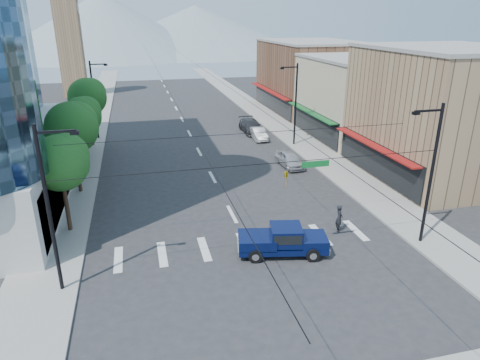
{
  "coord_description": "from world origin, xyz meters",
  "views": [
    {
      "loc": [
        -6.21,
        -21.75,
        13.57
      ],
      "look_at": [
        0.38,
        5.09,
        3.0
      ],
      "focal_mm": 32.0,
      "sensor_mm": 36.0,
      "label": 1
    }
  ],
  "objects": [
    {
      "name": "tree_midnear",
      "position": [
        -11.07,
        13.1,
        5.59
      ],
      "size": [
        4.09,
        4.09,
        7.52
      ],
      "color": "black",
      "rests_on": "ground"
    },
    {
      "name": "parked_car_mid",
      "position": [
        7.6,
        25.33,
        0.68
      ],
      "size": [
        1.55,
        4.15,
        1.35
      ],
      "primitive_type": "imported",
      "rotation": [
        0.0,
        0.0,
        -0.03
      ],
      "color": "#B9B9B9",
      "rests_on": "ground"
    },
    {
      "name": "lamp_pole_nw",
      "position": [
        -10.67,
        30.0,
        4.94
      ],
      "size": [
        2.0,
        0.25,
        9.0
      ],
      "color": "black",
      "rests_on": "ground"
    },
    {
      "name": "mountain_left",
      "position": [
        -15.0,
        150.0,
        11.0
      ],
      "size": [
        80.0,
        80.0,
        22.0
      ],
      "primitive_type": "cone",
      "color": "gray",
      "rests_on": "ground"
    },
    {
      "name": "parked_car_near",
      "position": [
        7.79,
        15.15,
        0.74
      ],
      "size": [
        1.95,
        4.42,
        1.48
      ],
      "primitive_type": "imported",
      "rotation": [
        0.0,
        0.0,
        0.05
      ],
      "color": "#B5B5BA",
      "rests_on": "ground"
    },
    {
      "name": "pedestrian",
      "position": [
        6.42,
        1.75,
        0.94
      ],
      "size": [
        0.68,
        0.81,
        1.88
      ],
      "primitive_type": "imported",
      "rotation": [
        0.0,
        0.0,
        1.17
      ],
      "color": "black",
      "rests_on": "ground"
    },
    {
      "name": "tree_far",
      "position": [
        -11.07,
        27.1,
        5.59
      ],
      "size": [
        4.09,
        4.09,
        7.52
      ],
      "color": "black",
      "rests_on": "ground"
    },
    {
      "name": "mountain_right",
      "position": [
        20.0,
        160.0,
        9.0
      ],
      "size": [
        90.0,
        90.0,
        18.0
      ],
      "primitive_type": "cone",
      "color": "gray",
      "rests_on": "ground"
    },
    {
      "name": "sidewalk_right",
      "position": [
        12.0,
        40.0,
        0.07
      ],
      "size": [
        4.0,
        120.0,
        0.15
      ],
      "primitive_type": "cube",
      "color": "gray",
      "rests_on": "ground"
    },
    {
      "name": "tree_midfar",
      "position": [
        -11.07,
        20.1,
        4.99
      ],
      "size": [
        3.65,
        3.64,
        6.71
      ],
      "color": "black",
      "rests_on": "ground"
    },
    {
      "name": "shop_near",
      "position": [
        20.0,
        10.0,
        5.5
      ],
      "size": [
        12.0,
        14.0,
        11.0
      ],
      "primitive_type": "cube",
      "color": "#8C6B4C",
      "rests_on": "ground"
    },
    {
      "name": "ground",
      "position": [
        0.0,
        0.0,
        0.0
      ],
      "size": [
        160.0,
        160.0,
        0.0
      ],
      "primitive_type": "plane",
      "color": "#28282B",
      "rests_on": "ground"
    },
    {
      "name": "shop_far",
      "position": [
        20.0,
        40.0,
        5.0
      ],
      "size": [
        12.0,
        18.0,
        10.0
      ],
      "primitive_type": "cube",
      "color": "brown",
      "rests_on": "ground"
    },
    {
      "name": "signal_rig",
      "position": [
        0.19,
        -1.0,
        4.64
      ],
      "size": [
        21.8,
        0.2,
        9.0
      ],
      "color": "black",
      "rests_on": "ground"
    },
    {
      "name": "pickup_truck",
      "position": [
        1.71,
        -0.19,
        0.96
      ],
      "size": [
        5.73,
        2.99,
        1.85
      ],
      "rotation": [
        0.0,
        0.0,
        -0.2
      ],
      "color": "#08123E",
      "rests_on": "ground"
    },
    {
      "name": "parked_car_far",
      "position": [
        7.6,
        28.62,
        0.8
      ],
      "size": [
        2.31,
        5.52,
        1.59
      ],
      "primitive_type": "imported",
      "rotation": [
        0.0,
        0.0,
        0.01
      ],
      "color": "#303033",
      "rests_on": "ground"
    },
    {
      "name": "tree_near",
      "position": [
        -11.07,
        6.1,
        4.99
      ],
      "size": [
        3.65,
        3.64,
        6.71
      ],
      "color": "black",
      "rests_on": "ground"
    },
    {
      "name": "sidewalk_left",
      "position": [
        -12.0,
        40.0,
        0.07
      ],
      "size": [
        4.0,
        120.0,
        0.15
      ],
      "primitive_type": "cube",
      "color": "gray",
      "rests_on": "ground"
    },
    {
      "name": "lamp_pole_ne",
      "position": [
        10.67,
        22.0,
        4.94
      ],
      "size": [
        2.0,
        0.25,
        9.0
      ],
      "color": "black",
      "rests_on": "ground"
    },
    {
      "name": "clock_tower",
      "position": [
        -16.5,
        62.0,
        10.64
      ],
      "size": [
        4.8,
        4.8,
        20.4
      ],
      "color": "#8C6B4C",
      "rests_on": "ground"
    },
    {
      "name": "shop_mid",
      "position": [
        20.0,
        24.0,
        4.5
      ],
      "size": [
        12.0,
        14.0,
        9.0
      ],
      "primitive_type": "cube",
      "color": "tan",
      "rests_on": "ground"
    }
  ]
}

